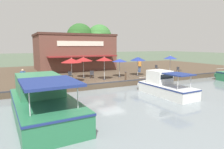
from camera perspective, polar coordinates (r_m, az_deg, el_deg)
ground_plane at (r=20.58m, az=-0.34°, el=-4.06°), size 220.00×220.00×0.00m
quay_deck at (r=30.61m, az=-9.67°, el=0.45°), size 22.00×56.00×0.60m
quay_edge_fender at (r=20.54m, az=-0.47°, el=-2.23°), size 0.20×50.40×0.10m
waterfront_restaurant at (r=33.27m, az=-10.88°, el=6.38°), size 9.92×11.81×5.57m
patio_umbrella_near_quay_edge at (r=25.56m, az=7.42°, el=4.47°), size 1.97×1.97×2.42m
patio_umbrella_back_row at (r=27.90m, az=16.33°, el=4.72°), size 1.79×1.79×2.48m
patio_umbrella_mid_patio_right at (r=24.24m, az=2.18°, el=4.06°), size 1.80×1.80×2.24m
patio_umbrella_mid_patio_left at (r=23.77m, az=-8.18°, el=4.37°), size 2.18×2.18×2.48m
patio_umbrella_far_corner at (r=20.81m, az=-11.53°, el=3.97°), size 2.11×2.11×2.56m
patio_umbrella_by_entrance at (r=22.15m, az=-2.23°, el=4.47°), size 1.83×1.83×2.57m
cafe_chair_far_corner_seat at (r=23.59m, az=-5.78°, el=0.14°), size 0.57×0.57×0.85m
cafe_chair_beside_entrance at (r=23.23m, az=-21.51°, el=-0.52°), size 0.46×0.46×0.85m
cafe_chair_back_row_seat at (r=23.28m, az=-11.85°, el=-0.10°), size 0.45×0.45×0.85m
cafe_chair_mid_patio at (r=31.41m, az=12.65°, el=1.99°), size 0.48×0.48×0.85m
cafe_chair_facing_river at (r=29.44m, az=18.48°, el=1.36°), size 0.48×0.48×0.85m
person_near_entrance at (r=19.92m, az=-24.09°, el=-0.37°), size 0.47×0.47×1.67m
person_at_quay_edge at (r=28.90m, az=7.89°, el=2.90°), size 0.51×0.51×1.79m
motorboat_mid_row at (r=13.32m, az=-19.61°, el=-6.89°), size 9.08×3.50×2.56m
motorboat_far_downstream at (r=18.46m, az=13.96°, el=-3.22°), size 6.39×2.28×2.10m
mooring_post at (r=21.62m, az=3.91°, el=-0.50°), size 0.22×0.22×1.00m
tree_behind_restaurant at (r=38.19m, az=-3.70°, el=10.57°), size 4.74×4.51×7.75m
tree_downstream_bank at (r=37.79m, az=-9.28°, el=10.36°), size 5.20×4.95×7.87m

